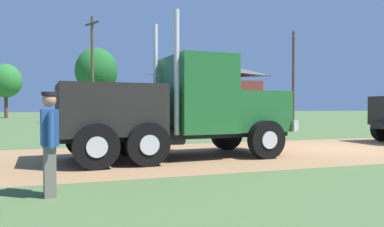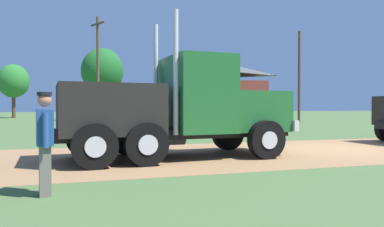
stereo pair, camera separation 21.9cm
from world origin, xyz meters
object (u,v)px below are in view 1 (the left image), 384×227
(visitor_walking_mid, at_px, (49,139))
(utility_pole_far, at_px, (293,74))
(truck_foreground_white, at_px, (176,110))
(utility_pole_near, at_px, (92,67))
(shed_building, at_px, (211,92))

(visitor_walking_mid, distance_m, utility_pole_far, 32.93)
(truck_foreground_white, bearing_deg, utility_pole_near, 92.32)
(visitor_walking_mid, xyz_separation_m, shed_building, (13.73, 27.57, 1.94))
(utility_pole_near, distance_m, utility_pole_far, 19.12)
(utility_pole_near, bearing_deg, shed_building, 4.90)
(shed_building, distance_m, utility_pole_far, 8.31)
(visitor_walking_mid, relative_size, shed_building, 0.17)
(truck_foreground_white, xyz_separation_m, utility_pole_near, (-0.93, 22.85, 3.52))
(visitor_walking_mid, relative_size, utility_pole_far, 0.19)
(visitor_walking_mid, relative_size, utility_pole_near, 0.18)
(truck_foreground_white, distance_m, shed_building, 26.08)
(truck_foreground_white, relative_size, shed_building, 0.70)
(utility_pole_near, bearing_deg, truck_foreground_white, -87.68)
(visitor_walking_mid, distance_m, shed_building, 30.86)
(utility_pole_near, height_order, utility_pole_far, utility_pole_near)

